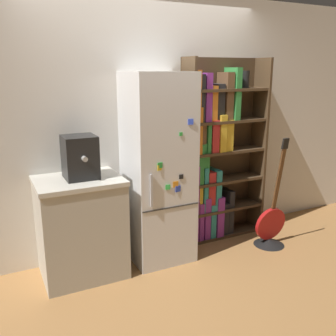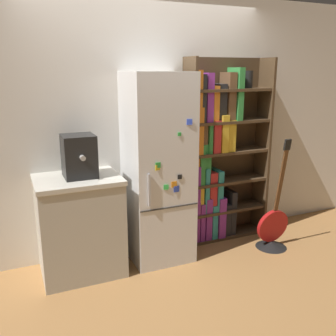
% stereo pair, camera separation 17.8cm
% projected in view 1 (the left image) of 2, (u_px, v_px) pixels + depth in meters
% --- Properties ---
extents(ground_plane, '(16.00, 16.00, 0.00)m').
position_uv_depth(ground_plane, '(165.00, 262.00, 3.74)').
color(ground_plane, '#A87542').
extents(wall_back, '(8.00, 0.05, 2.60)m').
position_uv_depth(wall_back, '(145.00, 126.00, 3.82)').
color(wall_back, white).
rests_on(wall_back, ground_plane).
extents(refrigerator, '(0.59, 0.60, 1.85)m').
position_uv_depth(refrigerator, '(158.00, 169.00, 3.64)').
color(refrigerator, silver).
rests_on(refrigerator, ground_plane).
extents(bookshelf, '(0.96, 0.29, 1.99)m').
position_uv_depth(bookshelf, '(214.00, 157.00, 4.11)').
color(bookshelf, '#4C3823').
rests_on(bookshelf, ground_plane).
extents(kitchen_counter, '(0.75, 0.61, 0.93)m').
position_uv_depth(kitchen_counter, '(81.00, 227.00, 3.42)').
color(kitchen_counter, '#BCB7A8').
rests_on(kitchen_counter, ground_plane).
extents(espresso_machine, '(0.28, 0.34, 0.38)m').
position_uv_depth(espresso_machine, '(80.00, 157.00, 3.27)').
color(espresso_machine, black).
rests_on(espresso_machine, kitchen_counter).
extents(guitar, '(0.37, 0.33, 1.21)m').
position_uv_depth(guitar, '(270.00, 230.00, 4.06)').
color(guitar, black).
rests_on(guitar, ground_plane).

